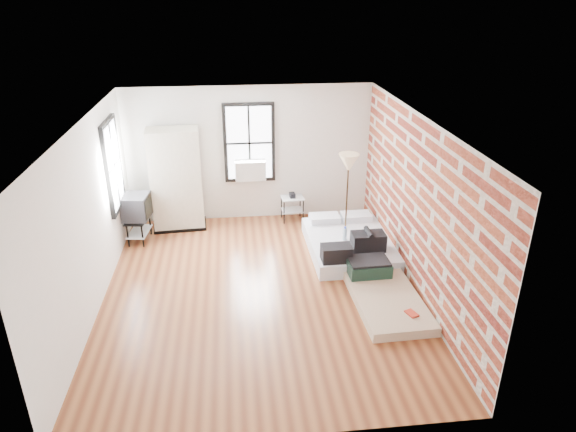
{
  "coord_description": "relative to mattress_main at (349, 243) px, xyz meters",
  "views": [
    {
      "loc": [
        -0.34,
        -7.15,
        4.56
      ],
      "look_at": [
        0.49,
        0.3,
        1.19
      ],
      "focal_mm": 32.0,
      "sensor_mm": 36.0,
      "label": 1
    }
  ],
  "objects": [
    {
      "name": "mattress_main",
      "position": [
        0.0,
        0.0,
        0.0
      ],
      "size": [
        1.52,
        2.05,
        0.65
      ],
      "rotation": [
        0.0,
        0.0,
        0.01
      ],
      "color": "white",
      "rests_on": "ground"
    },
    {
      "name": "tv_stand",
      "position": [
        -3.96,
        0.91,
        0.5
      ],
      "size": [
        0.53,
        0.71,
        0.95
      ],
      "rotation": [
        0.0,
        0.0,
        -0.12
      ],
      "color": "black",
      "rests_on": "ground"
    },
    {
      "name": "side_table",
      "position": [
        -0.89,
        1.53,
        0.23
      ],
      "size": [
        0.49,
        0.41,
        0.61
      ],
      "rotation": [
        0.0,
        0.0,
        0.08
      ],
      "color": "black",
      "rests_on": "ground"
    },
    {
      "name": "floor_lamp",
      "position": [
        0.03,
        0.49,
        1.33
      ],
      "size": [
        0.38,
        0.38,
        1.75
      ],
      "color": "black",
      "rests_on": "ground"
    },
    {
      "name": "wardrobe",
      "position": [
        -3.23,
        1.46,
        0.85
      ],
      "size": [
        1.08,
        0.67,
        2.06
      ],
      "rotation": [
        0.0,
        0.0,
        0.06
      ],
      "color": "black",
      "rests_on": "ground"
    },
    {
      "name": "ground",
      "position": [
        -1.74,
        -1.19,
        -0.18
      ],
      "size": [
        6.0,
        6.0,
        0.0
      ],
      "primitive_type": "plane",
      "color": "#5F2D19",
      "rests_on": "ground"
    },
    {
      "name": "room_shell",
      "position": [
        -1.51,
        -0.82,
        1.56
      ],
      "size": [
        5.02,
        6.02,
        2.8
      ],
      "color": "silver",
      "rests_on": "ground"
    },
    {
      "name": "mattress_bare",
      "position": [
        0.18,
        -1.59,
        -0.06
      ],
      "size": [
        1.06,
        1.92,
        0.41
      ],
      "rotation": [
        0.0,
        0.0,
        0.03
      ],
      "color": "#C3AF8D",
      "rests_on": "ground"
    }
  ]
}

